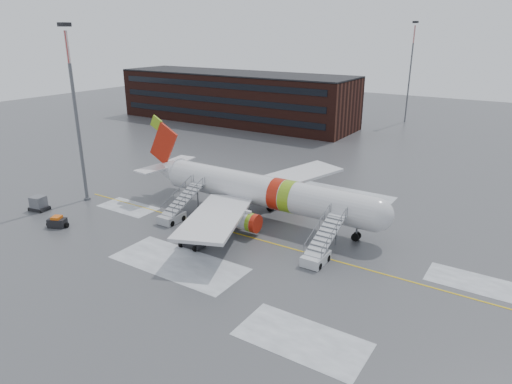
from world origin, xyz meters
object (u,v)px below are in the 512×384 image
Objects in this scene: pushback_tug at (191,241)px; light_mast_near at (76,113)px; airstair_fwd at (319,251)px; airliner at (258,190)px; airstair_aft at (176,212)px; uld_container at (39,204)px; baggage_tractor at (57,222)px.

light_mast_near reaches higher than pushback_tug.
pushback_tug is (-13.01, -4.65, -0.39)m from airstair_fwd.
airliner reaches higher than airstair_aft.
uld_container is (-25.12, -13.71, -2.55)m from airliner.
baggage_tractor is 14.75m from light_mast_near.
pushback_tug reaches higher than baggage_tractor.
airstair_aft is 2.77× the size of baggage_tractor.
baggage_tractor is (-29.78, -9.23, -0.49)m from airstair_fwd.
pushback_tug is at bearing -160.33° from airstair_fwd.
uld_container is 0.92× the size of baggage_tractor.
light_mast_near reaches higher than airliner.
uld_container is at bearing -168.92° from airstair_fwd.
airliner reaches higher than pushback_tug.
airliner is 11.62m from pushback_tug.
uld_container is (-23.59, -2.52, 0.19)m from pushback_tug.
airliner is 24.32m from baggage_tractor.
airliner is 4.55× the size of airstair_aft.
airstair_fwd is at bearing 17.22° from baggage_tractor.
baggage_tractor is at bearing -138.52° from airstair_aft.
pushback_tug is 1.06× the size of uld_container.
uld_container is 7.13m from baggage_tractor.
airstair_aft reaches higher than baggage_tractor.
airstair_fwd is 36.32m from light_mast_near.
baggage_tractor is at bearing -162.78° from airstair_fwd.
baggage_tractor is at bearing -16.81° from uld_container.
airstair_aft is (-7.86, -6.54, -2.35)m from airliner.
pushback_tug is at bearing -97.80° from airliner.
airstair_aft is at bearing 143.67° from pushback_tug.
airliner reaches higher than baggage_tractor.
pushback_tug is at bearing 15.28° from baggage_tractor.
pushback_tug is at bearing 6.10° from uld_container.
light_mast_near reaches higher than airstair_fwd.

